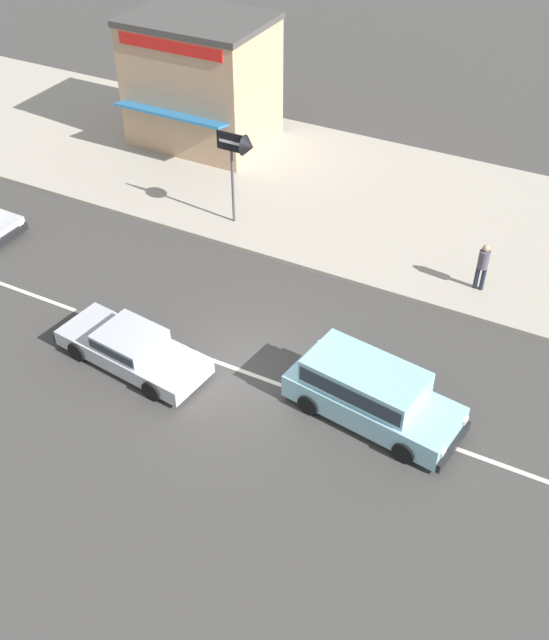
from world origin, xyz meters
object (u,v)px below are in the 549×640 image
sedan_silver_1 (131,347)px  pedestrian_near_clock (483,264)px  minivan_pale_blue_4 (369,390)px  shopfront_mid_block (202,81)px  arrow_signboard (244,150)px

sedan_silver_1 → pedestrian_near_clock: 11.03m
minivan_pale_blue_4 → shopfront_mid_block: size_ratio=0.88×
minivan_pale_blue_4 → shopfront_mid_block: 16.99m
arrow_signboard → shopfront_mid_block: (-4.91, 5.22, -0.34)m
arrow_signboard → minivan_pale_blue_4: bearing=-41.7°
arrow_signboard → pedestrian_near_clock: 8.63m
minivan_pale_blue_4 → pedestrian_near_clock: 6.68m
pedestrian_near_clock → shopfront_mid_block: shopfront_mid_block is taller
sedan_silver_1 → arrow_signboard: 8.10m
shopfront_mid_block → sedan_silver_1: bearing=-66.9°
minivan_pale_blue_4 → sedan_silver_1: bearing=-169.9°
sedan_silver_1 → arrow_signboard: (-0.60, 7.67, 2.52)m
sedan_silver_1 → minivan_pale_blue_4: bearing=10.1°
sedan_silver_1 → pedestrian_near_clock: pedestrian_near_clock is taller
minivan_pale_blue_4 → arrow_signboard: (-7.28, 6.48, 2.21)m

